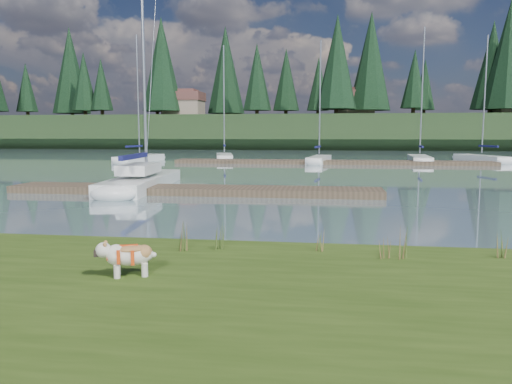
# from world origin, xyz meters

# --- Properties ---
(ground) EXTENTS (200.00, 200.00, 0.00)m
(ground) POSITION_xyz_m (0.00, 30.00, 0.00)
(ground) COLOR gray
(ground) RESTS_ON ground
(bank) EXTENTS (60.00, 9.00, 0.35)m
(bank) POSITION_xyz_m (0.00, -6.00, 0.17)
(bank) COLOR #364E17
(bank) RESTS_ON ground
(ridge) EXTENTS (200.00, 20.00, 5.00)m
(ridge) POSITION_xyz_m (0.00, 73.00, 2.50)
(ridge) COLOR black
(ridge) RESTS_ON ground
(bulldog) EXTENTS (0.94, 0.60, 0.56)m
(bulldog) POSITION_xyz_m (-1.42, -4.29, 0.70)
(bulldog) COLOR silver
(bulldog) RESTS_ON bank
(sailboat_main) EXTENTS (2.74, 9.66, 13.63)m
(sailboat_main) POSITION_xyz_m (-6.97, 11.42, 0.42)
(sailboat_main) COLOR white
(sailboat_main) RESTS_ON ground
(dock_near) EXTENTS (16.00, 2.00, 0.30)m
(dock_near) POSITION_xyz_m (-4.00, 9.00, 0.15)
(dock_near) COLOR #4C3D2C
(dock_near) RESTS_ON ground
(dock_far) EXTENTS (26.00, 2.20, 0.30)m
(dock_far) POSITION_xyz_m (2.00, 30.00, 0.15)
(dock_far) COLOR #4C3D2C
(dock_far) RESTS_ON ground
(sailboat_bg_0) EXTENTS (2.52, 7.77, 11.12)m
(sailboat_bg_0) POSITION_xyz_m (-14.69, 31.45, 0.32)
(sailboat_bg_0) COLOR white
(sailboat_bg_0) RESTS_ON ground
(sailboat_bg_1) EXTENTS (2.91, 7.21, 10.67)m
(sailboat_bg_1) POSITION_xyz_m (-7.99, 35.02, 0.33)
(sailboat_bg_1) COLOR white
(sailboat_bg_1) RESTS_ON ground
(sailboat_bg_2) EXTENTS (2.22, 6.91, 10.33)m
(sailboat_bg_2) POSITION_xyz_m (1.12, 31.88, 0.33)
(sailboat_bg_2) COLOR white
(sailboat_bg_2) RESTS_ON ground
(sailboat_bg_3) EXTENTS (2.19, 7.99, 11.60)m
(sailboat_bg_3) POSITION_xyz_m (9.76, 34.02, 0.32)
(sailboat_bg_3) COLOR white
(sailboat_bg_3) RESTS_ON ground
(sailboat_bg_4) EXTENTS (3.65, 7.61, 11.13)m
(sailboat_bg_4) POSITION_xyz_m (15.18, 35.88, 0.33)
(sailboat_bg_4) COLOR white
(sailboat_bg_4) RESTS_ON ground
(weed_0) EXTENTS (0.17, 0.14, 0.64)m
(weed_0) POSITION_xyz_m (-0.34, -2.30, 0.62)
(weed_0) COLOR #475B23
(weed_0) RESTS_ON bank
(weed_1) EXTENTS (0.17, 0.14, 0.50)m
(weed_1) POSITION_xyz_m (1.55, -2.19, 0.56)
(weed_1) COLOR #475B23
(weed_1) RESTS_ON bank
(weed_2) EXTENTS (0.17, 0.14, 0.62)m
(weed_2) POSITION_xyz_m (3.05, -2.61, 0.61)
(weed_2) COLOR #475B23
(weed_2) RESTS_ON bank
(weed_3) EXTENTS (0.17, 0.14, 0.62)m
(weed_3) POSITION_xyz_m (-1.01, -2.57, 0.61)
(weed_3) COLOR #475B23
(weed_3) RESTS_ON bank
(weed_4) EXTENTS (0.17, 0.14, 0.44)m
(weed_4) POSITION_xyz_m (2.74, -2.63, 0.54)
(weed_4) COLOR #475B23
(weed_4) RESTS_ON bank
(weed_5) EXTENTS (0.17, 0.14, 0.51)m
(weed_5) POSITION_xyz_m (4.83, -2.27, 0.57)
(weed_5) COLOR #475B23
(weed_5) RESTS_ON bank
(mud_lip) EXTENTS (60.00, 0.50, 0.14)m
(mud_lip) POSITION_xyz_m (0.00, -1.60, 0.07)
(mud_lip) COLOR #33281C
(mud_lip) RESTS_ON ground
(conifer_1) EXTENTS (4.40, 4.40, 11.30)m
(conifer_1) POSITION_xyz_m (-40.00, 71.00, 11.28)
(conifer_1) COLOR #382619
(conifer_1) RESTS_ON ridge
(conifer_2) EXTENTS (6.60, 6.60, 16.05)m
(conifer_2) POSITION_xyz_m (-25.00, 68.00, 13.54)
(conifer_2) COLOR #382619
(conifer_2) RESTS_ON ridge
(conifer_3) EXTENTS (4.84, 4.84, 12.25)m
(conifer_3) POSITION_xyz_m (-10.00, 72.00, 11.74)
(conifer_3) COLOR #382619
(conifer_3) RESTS_ON ridge
(conifer_4) EXTENTS (6.16, 6.16, 15.10)m
(conifer_4) POSITION_xyz_m (3.00, 66.00, 13.09)
(conifer_4) COLOR #382619
(conifer_4) RESTS_ON ridge
(conifer_5) EXTENTS (3.96, 3.96, 10.35)m
(conifer_5) POSITION_xyz_m (15.00, 70.00, 10.83)
(conifer_5) COLOR #382619
(conifer_5) RESTS_ON ridge
(conifer_6) EXTENTS (7.04, 7.04, 17.00)m
(conifer_6) POSITION_xyz_m (28.00, 68.00, 13.99)
(conifer_6) COLOR #382619
(conifer_6) RESTS_ON ridge
(house_0) EXTENTS (6.30, 5.30, 4.65)m
(house_0) POSITION_xyz_m (-22.00, 70.00, 7.31)
(house_0) COLOR gray
(house_0) RESTS_ON ridge
(house_1) EXTENTS (6.30, 5.30, 4.65)m
(house_1) POSITION_xyz_m (6.00, 71.00, 7.31)
(house_1) COLOR gray
(house_1) RESTS_ON ridge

